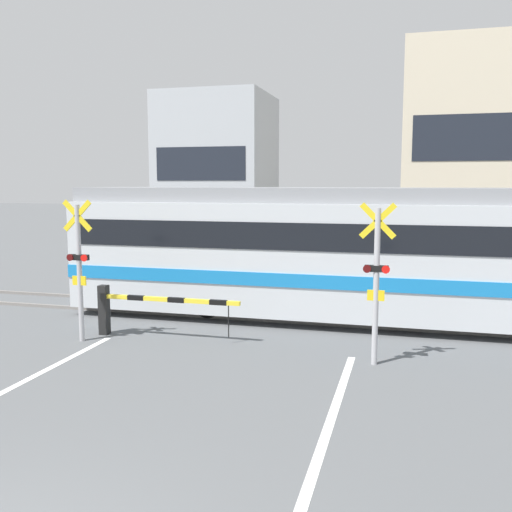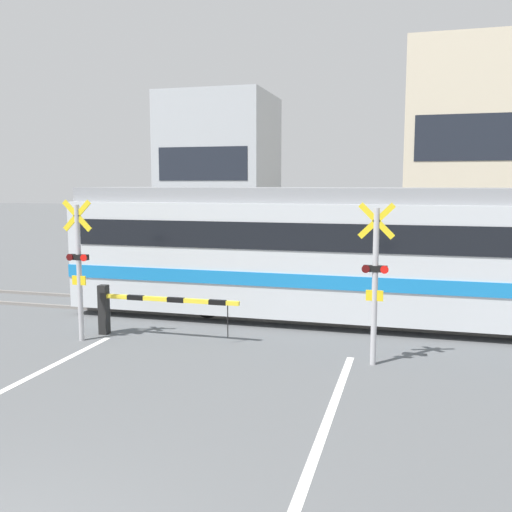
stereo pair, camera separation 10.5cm
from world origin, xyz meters
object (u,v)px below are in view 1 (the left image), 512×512
pedestrian (271,251)px  crossing_barrier_near (135,305)px  crossing_barrier_far (354,274)px  crossing_signal_right (376,276)px  commuter_train (447,253)px  crossing_signal_left (79,264)px

pedestrian → crossing_barrier_near: bearing=-96.1°
crossing_barrier_near → crossing_barrier_far: size_ratio=1.00×
crossing_signal_right → pedestrian: 10.56m
commuter_train → crossing_signal_left: 8.44m
crossing_signal_right → crossing_signal_left: bearing=180.0°
crossing_barrier_far → crossing_signal_left: crossing_signal_left is taller
crossing_signal_left → pedestrian: bearing=78.6°
commuter_train → crossing_signal_right: commuter_train is taller
crossing_barrier_near → crossing_signal_left: crossing_signal_left is taller
crossing_signal_left → crossing_barrier_far: bearing=50.0°
crossing_signal_left → crossing_signal_right: 6.26m
crossing_barrier_near → crossing_barrier_far: 7.13m
crossing_barrier_far → crossing_signal_left: 8.28m
crossing_barrier_far → crossing_signal_left: size_ratio=1.08×
crossing_barrier_near → pedestrian: bearing=83.9°
crossing_barrier_far → crossing_barrier_near: bearing=-127.2°
crossing_signal_left → crossing_signal_right: bearing=0.0°
commuter_train → crossing_barrier_near: commuter_train is taller
crossing_barrier_near → crossing_signal_right: (5.29, -0.62, 0.98)m
crossing_barrier_far → crossing_signal_left: (-5.29, -6.30, 0.98)m
commuter_train → crossing_signal_left: commuter_train is taller
commuter_train → crossing_signal_left: (-7.70, -3.44, -0.08)m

